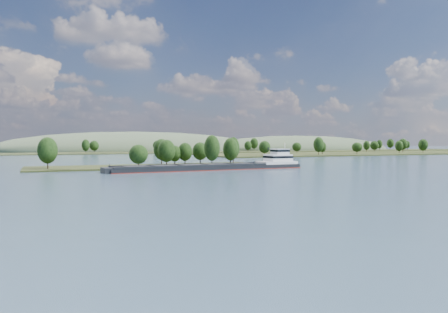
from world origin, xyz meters
name	(u,v)px	position (x,y,z in m)	size (l,w,h in m)	color
ground	(197,178)	(0.00, 120.00, 0.00)	(1800.00, 1800.00, 0.00)	#394F62
tree_island	(163,158)	(5.38, 179.04, 3.91)	(100.00, 30.33, 14.31)	#272E14
right_bank	(376,152)	(231.19, 299.44, 0.98)	(320.00, 90.00, 14.88)	#272E14
back_shoreline	(102,153)	(7.66, 399.72, 0.67)	(900.00, 60.00, 15.00)	#272E14
hill_east	(298,150)	(260.00, 470.00, 0.00)	(260.00, 140.00, 36.00)	#425339
hill_west	(137,151)	(60.00, 500.00, 0.00)	(320.00, 160.00, 44.00)	#425339
cargo_barge	(222,166)	(22.36, 154.36, 1.37)	(80.74, 14.62, 10.86)	black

